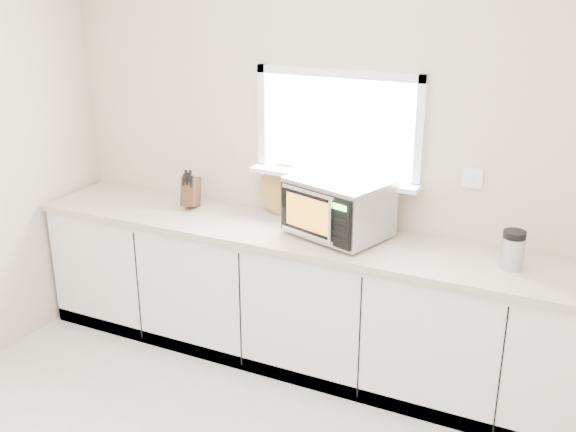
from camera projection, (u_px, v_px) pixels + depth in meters
The scene contains 7 objects.
back_wall at pixel (338, 154), 4.28m from camera, with size 4.00×0.17×2.70m.
cabinets at pixel (317, 303), 4.34m from camera, with size 3.92×0.60×0.88m, color white.
countertop at pixel (318, 238), 4.18m from camera, with size 3.92×0.64×0.04m, color #B8AC98.
microwave at pixel (338, 206), 4.10m from camera, with size 0.67×0.59×0.37m.
knife_block at pixel (191, 191), 4.62m from camera, with size 0.13×0.21×0.28m.
cutting_board at pixel (283, 190), 4.47m from camera, with size 0.34×0.34×0.02m, color #A88341.
coffee_grinder at pixel (513, 250), 3.67m from camera, with size 0.14×0.14×0.22m.
Camera 1 is at (1.52, -1.88, 2.46)m, focal length 42.00 mm.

